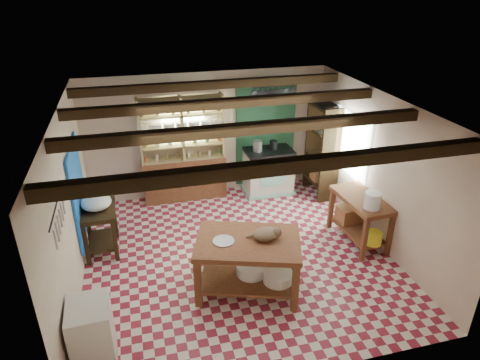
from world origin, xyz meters
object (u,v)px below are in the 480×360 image
object	(u,v)px
white_cabinet	(92,335)
prep_table	(101,230)
work_table	(248,264)
right_counter	(359,219)
cat	(266,234)
stove	(268,171)

from	to	relation	value
white_cabinet	prep_table	bearing A→B (deg)	87.78
work_table	right_counter	bearing A→B (deg)	36.44
prep_table	white_cabinet	bearing A→B (deg)	-91.18
prep_table	cat	world-z (taller)	cat
white_cabinet	cat	bearing A→B (deg)	17.28
work_table	prep_table	bearing A→B (deg)	162.28
right_counter	cat	world-z (taller)	cat
white_cabinet	cat	world-z (taller)	cat
stove	cat	world-z (taller)	cat
stove	cat	size ratio (longest dim) A/B	2.61
work_table	stove	xyz separation A→B (m)	(1.28, 2.97, 0.06)
prep_table	cat	bearing A→B (deg)	-34.19
work_table	cat	distance (m)	0.57
right_counter	cat	xyz separation A→B (m)	(-1.98, -0.76, 0.50)
white_cabinet	cat	size ratio (longest dim) A/B	2.29
white_cabinet	stove	bearing A→B (deg)	46.31
cat	white_cabinet	bearing A→B (deg)	-152.75
stove	cat	distance (m)	3.20
right_counter	prep_table	bearing A→B (deg)	165.66
stove	right_counter	distance (m)	2.43
white_cabinet	work_table	bearing A→B (deg)	20.02
prep_table	work_table	bearing A→B (deg)	-36.65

